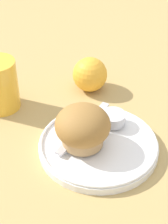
{
  "coord_description": "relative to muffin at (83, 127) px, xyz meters",
  "views": [
    {
      "loc": [
        -0.31,
        -0.41,
        0.48
      ],
      "look_at": [
        0.0,
        0.04,
        0.06
      ],
      "focal_mm": 60.0,
      "sensor_mm": 36.0,
      "label": 1
    }
  ],
  "objects": [
    {
      "name": "berry_pair",
      "position": [
        -0.0,
        0.04,
        -0.03
      ],
      "size": [
        0.02,
        0.01,
        0.01
      ],
      "color": "maroon",
      "rests_on": "plate"
    },
    {
      "name": "orange_fruit",
      "position": [
        0.13,
        0.16,
        -0.02
      ],
      "size": [
        0.08,
        0.08,
        0.08
      ],
      "color": "#F4A82D",
      "rests_on": "ground_plane"
    },
    {
      "name": "ground_plane",
      "position": [
        0.03,
        -0.01,
        -0.06
      ],
      "size": [
        3.0,
        3.0,
        0.0
      ],
      "primitive_type": "plane",
      "color": "tan"
    },
    {
      "name": "cream_ramekin",
      "position": [
        0.08,
        0.02,
        -0.02
      ],
      "size": [
        0.05,
        0.05,
        0.02
      ],
      "color": "silver",
      "rests_on": "plate"
    },
    {
      "name": "butter_knife",
      "position": [
        0.02,
        0.03,
        -0.03
      ],
      "size": [
        0.17,
        0.09,
        0.0
      ],
      "rotation": [
        0.0,
        0.0,
        0.43
      ],
      "color": "#B7B7BC",
      "rests_on": "plate"
    },
    {
      "name": "plate",
      "position": [
        0.02,
        -0.01,
        -0.05
      ],
      "size": [
        0.22,
        0.22,
        0.02
      ],
      "color": "white",
      "rests_on": "ground_plane"
    },
    {
      "name": "muffin",
      "position": [
        0.0,
        0.0,
        0.0
      ],
      "size": [
        0.1,
        0.1,
        0.08
      ],
      "color": "tan",
      "rests_on": "plate"
    }
  ]
}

